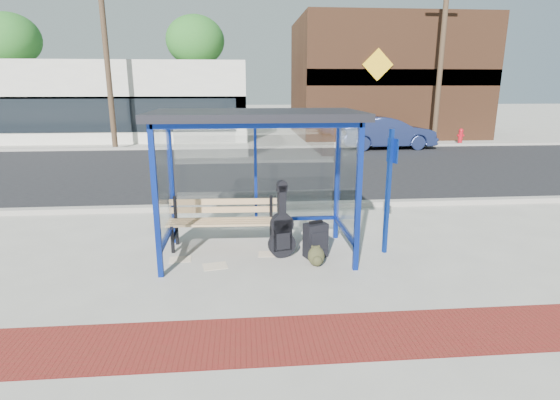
{
  "coord_description": "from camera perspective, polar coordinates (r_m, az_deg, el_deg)",
  "views": [
    {
      "loc": [
        -0.23,
        -6.99,
        2.81
      ],
      "look_at": [
        0.4,
        0.2,
        0.91
      ],
      "focal_mm": 28.0,
      "sensor_mm": 36.0,
      "label": 1
    }
  ],
  "objects": [
    {
      "name": "brick_paver_strip",
      "position": [
        5.22,
        -1.76,
        -17.78
      ],
      "size": [
        60.0,
        1.0,
        0.01
      ],
      "primitive_type": "cube",
      "color": "maroon",
      "rests_on": "ground"
    },
    {
      "name": "storefront_white",
      "position": [
        26.49,
        -24.82,
        11.66
      ],
      "size": [
        18.0,
        6.04,
        4.0
      ],
      "color": "silver",
      "rests_on": "ground"
    },
    {
      "name": "curb_far",
      "position": [
        20.28,
        -4.28,
        6.9
      ],
      "size": [
        60.0,
        0.25,
        0.12
      ],
      "primitive_type": "cube",
      "color": "gray",
      "rests_on": "ground"
    },
    {
      "name": "fire_hydrant",
      "position": [
        23.62,
        22.52,
        7.79
      ],
      "size": [
        0.33,
        0.22,
        0.75
      ],
      "rotation": [
        0.0,
        0.0,
        -0.08
      ],
      "color": "red",
      "rests_on": "ground"
    },
    {
      "name": "tree_left",
      "position": [
        32.21,
        -31.84,
        17.34
      ],
      "size": [
        3.6,
        3.6,
        7.03
      ],
      "color": "#4C3826",
      "rests_on": "ground"
    },
    {
      "name": "tree_right",
      "position": [
        31.77,
        19.78,
        18.69
      ],
      "size": [
        3.6,
        3.6,
        7.03
      ],
      "color": "#4C3826",
      "rests_on": "ground"
    },
    {
      "name": "newspaper_b",
      "position": [
        7.15,
        -8.48,
        -8.54
      ],
      "size": [
        0.43,
        0.37,
        0.01
      ],
      "primitive_type": "cube",
      "rotation": [
        0.0,
        0.0,
        0.19
      ],
      "color": "white",
      "rests_on": "ground"
    },
    {
      "name": "ground",
      "position": [
        7.54,
        -2.88,
        -7.15
      ],
      "size": [
        120.0,
        120.0,
        0.0
      ],
      "primitive_type": "plane",
      "color": "#B2ADA0",
      "rests_on": "ground"
    },
    {
      "name": "newspaper_a",
      "position": [
        7.52,
        -12.9,
        -7.58
      ],
      "size": [
        0.38,
        0.31,
        0.01
      ],
      "primitive_type": "cube",
      "rotation": [
        0.0,
        0.0,
        0.09
      ],
      "color": "white",
      "rests_on": "ground"
    },
    {
      "name": "guitar_bag",
      "position": [
        7.28,
        0.24,
        -4.11
      ],
      "size": [
        0.47,
        0.23,
        1.25
      ],
      "rotation": [
        0.0,
        0.0,
        0.23
      ],
      "color": "black",
      "rests_on": "ground"
    },
    {
      "name": "utility_pole_east",
      "position": [
        22.42,
        20.32,
        17.19
      ],
      "size": [
        1.6,
        0.24,
        8.0
      ],
      "color": "#4C3826",
      "rests_on": "ground"
    },
    {
      "name": "bus_shelter",
      "position": [
        7.11,
        -3.12,
        8.76
      ],
      "size": [
        3.3,
        1.8,
        2.42
      ],
      "color": "navy",
      "rests_on": "ground"
    },
    {
      "name": "suitcase",
      "position": [
        7.36,
        4.67,
        -5.27
      ],
      "size": [
        0.43,
        0.35,
        0.64
      ],
      "rotation": [
        0.0,
        0.0,
        0.36
      ],
      "color": "black",
      "rests_on": "ground"
    },
    {
      "name": "bench",
      "position": [
        7.81,
        -7.45,
        -2.46
      ],
      "size": [
        1.94,
        0.54,
        0.91
      ],
      "rotation": [
        0.0,
        0.0,
        -0.04
      ],
      "color": "black",
      "rests_on": "ground"
    },
    {
      "name": "parked_car",
      "position": [
        20.66,
        13.71,
        8.51
      ],
      "size": [
        4.42,
        1.74,
        1.43
      ],
      "primitive_type": "imported",
      "rotation": [
        0.0,
        0.0,
        1.62
      ],
      "color": "#1C264F",
      "rests_on": "ground"
    },
    {
      "name": "storefront_brown",
      "position": [
        26.78,
        13.43,
        15.19
      ],
      "size": [
        10.0,
        7.08,
        6.4
      ],
      "color": "#59331E",
      "rests_on": "ground"
    },
    {
      "name": "curb_near",
      "position": [
        10.27,
        -3.49,
        -0.81
      ],
      "size": [
        60.0,
        0.25,
        0.12
      ],
      "primitive_type": "cube",
      "color": "gray",
      "rests_on": "ground"
    },
    {
      "name": "far_sidewalk",
      "position": [
        22.17,
        -4.35,
        7.42
      ],
      "size": [
        60.0,
        4.0,
        0.01
      ],
      "primitive_type": "cube",
      "color": "#B2ADA0",
      "rests_on": "ground"
    },
    {
      "name": "sign_post",
      "position": [
        7.51,
        14.02,
        1.92
      ],
      "size": [
        0.13,
        0.26,
        2.13
      ],
      "rotation": [
        0.0,
        0.0,
        0.34
      ],
      "color": "navy",
      "rests_on": "ground"
    },
    {
      "name": "backpack",
      "position": [
        7.06,
        4.77,
        -7.4
      ],
      "size": [
        0.28,
        0.25,
        0.33
      ],
      "rotation": [
        0.0,
        0.0,
        0.03
      ],
      "color": "#2E2E19",
      "rests_on": "ground"
    },
    {
      "name": "street_asphalt",
      "position": [
        15.26,
        -4.01,
        4.1
      ],
      "size": [
        60.0,
        10.0,
        0.0
      ],
      "primitive_type": "cube",
      "color": "black",
      "rests_on": "ground"
    },
    {
      "name": "utility_pole_west",
      "position": [
        21.23,
        -21.73,
        17.25
      ],
      "size": [
        1.6,
        0.24,
        8.0
      ],
      "color": "#4C3826",
      "rests_on": "ground"
    },
    {
      "name": "tree_mid",
      "position": [
        29.25,
        -11.01,
        19.67
      ],
      "size": [
        3.6,
        3.6,
        7.03
      ],
      "color": "#4C3826",
      "rests_on": "ground"
    },
    {
      "name": "newspaper_c",
      "position": [
        7.55,
        -1.49,
        -7.07
      ],
      "size": [
        0.36,
        0.3,
        0.01
      ],
      "primitive_type": "cube",
      "rotation": [
        0.0,
        0.0,
        -0.06
      ],
      "color": "white",
      "rests_on": "ground"
    }
  ]
}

